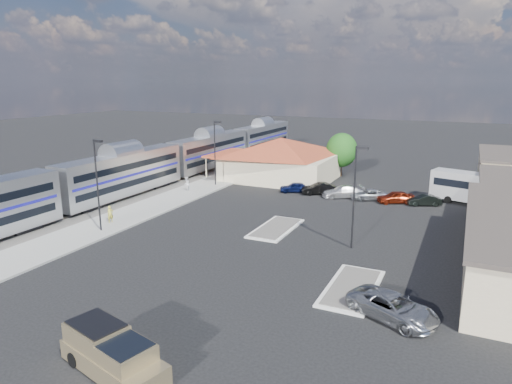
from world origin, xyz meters
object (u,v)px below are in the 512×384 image
at_px(station_depot, 280,158).
at_px(suv, 393,307).
at_px(pickup_truck, 113,354).
at_px(coach_bus, 484,188).

xyz_separation_m(station_depot, suv, (21.77, -35.02, -2.34)).
xyz_separation_m(pickup_truck, suv, (11.73, 11.42, -0.24)).
distance_m(suv, coach_bus, 31.50).
bearing_deg(coach_bus, station_depot, 97.88).
relative_size(pickup_truck, suv, 1.17).
relative_size(pickup_truck, coach_bus, 0.55).
height_order(pickup_truck, suv, pickup_truck).
xyz_separation_m(station_depot, pickup_truck, (10.04, -46.44, -2.11)).
bearing_deg(pickup_truck, station_depot, 26.52).
bearing_deg(pickup_truck, coach_bus, -7.53).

